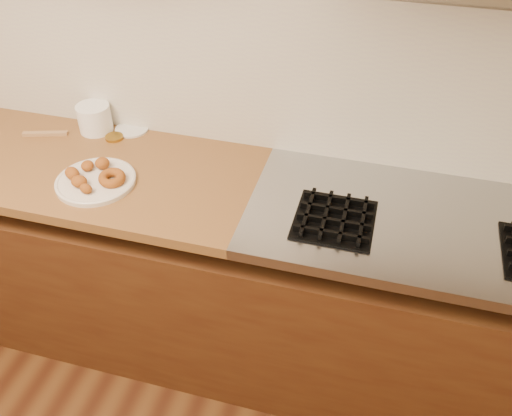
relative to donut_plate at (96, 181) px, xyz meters
name	(u,v)px	position (x,y,z in m)	size (l,w,h in m)	color
wall_back	(142,20)	(0.06, 0.41, 0.44)	(4.00, 0.02, 2.70)	tan
base_cabinet	(142,267)	(0.06, 0.10, -0.52)	(3.60, 0.60, 0.77)	#4A2A12
stovetop	(443,228)	(1.21, 0.10, -0.03)	(1.30, 0.62, 0.04)	#9EA0A5
backsplash	(146,61)	(0.06, 0.40, 0.29)	(3.60, 0.02, 0.60)	beige
burner_grates	(437,235)	(1.18, 0.02, 0.00)	(0.91, 0.26, 0.03)	black
donut_plate	(96,181)	(0.00, 0.00, 0.00)	(0.28, 0.28, 0.02)	beige
ring_donut	(112,178)	(0.07, 0.00, 0.02)	(0.10, 0.10, 0.03)	#9B5011
fried_dough_chunks	(85,173)	(-0.04, 0.00, 0.03)	(0.15, 0.21, 0.05)	#9B5011
plastic_tub	(95,118)	(-0.17, 0.33, 0.05)	(0.13, 0.13, 0.11)	white
tub_lid	(132,129)	(-0.04, 0.37, 0.00)	(0.14, 0.14, 0.01)	silver
brass_jar_lid	(114,137)	(-0.07, 0.29, 0.00)	(0.07, 0.07, 0.01)	#AC802A
wooden_utensil	(45,134)	(-0.36, 0.24, 0.00)	(0.18, 0.02, 0.01)	#9D744A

